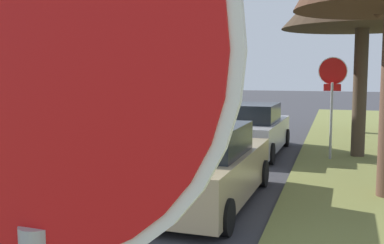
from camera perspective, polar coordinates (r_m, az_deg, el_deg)
name	(u,v)px	position (r m, az deg, el deg)	size (l,w,h in m)	color
stop_sign_far	(332,86)	(13.87, 16.83, 4.28)	(0.82, 0.58, 2.94)	#9EA0A5
parked_sedan_tan	(203,167)	(9.11, 1.37, -5.54)	(2.04, 4.44, 1.57)	tan
parked_sedan_silver	(251,130)	(14.79, 7.27, -1.02)	(2.04, 4.44, 1.57)	#BCBCC1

